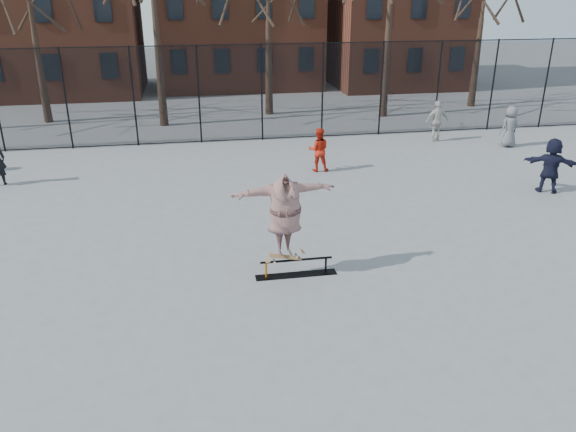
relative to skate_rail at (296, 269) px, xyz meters
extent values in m
plane|color=slate|center=(-0.38, -0.91, -0.16)|extent=(100.00, 100.00, 0.00)
cube|color=black|center=(0.00, 0.00, -0.16)|extent=(1.89, 0.29, 0.01)
cylinder|color=orange|center=(-0.70, 0.00, 0.03)|extent=(0.05, 0.05, 0.39)
cylinder|color=black|center=(0.70, 0.00, 0.03)|extent=(0.05, 0.05, 0.39)
cylinder|color=black|center=(0.00, 0.00, 0.23)|extent=(1.67, 0.05, 0.05)
imported|color=#4E3585|center=(-0.26, 0.00, 1.31)|extent=(2.42, 0.93, 1.92)
imported|color=red|center=(2.23, 7.51, 0.61)|extent=(0.84, 0.71, 1.55)
imported|color=beige|center=(8.05, 10.62, 0.69)|extent=(1.03, 0.50, 1.71)
imported|color=black|center=(9.03, 4.09, 0.73)|extent=(1.70, 1.27, 1.78)
imported|color=slate|center=(10.62, 9.28, 0.67)|extent=(0.91, 0.69, 1.67)
cylinder|color=black|center=(-6.98, 12.09, 1.84)|extent=(0.07, 0.07, 4.00)
cylinder|color=black|center=(-4.38, 12.09, 1.84)|extent=(0.07, 0.07, 4.00)
cylinder|color=black|center=(-1.78, 12.09, 1.84)|extent=(0.07, 0.07, 4.00)
cylinder|color=black|center=(0.82, 12.09, 1.84)|extent=(0.07, 0.07, 4.00)
cylinder|color=black|center=(3.42, 12.09, 1.84)|extent=(0.07, 0.07, 4.00)
cylinder|color=black|center=(6.02, 12.09, 1.84)|extent=(0.07, 0.07, 4.00)
cylinder|color=black|center=(8.62, 12.09, 1.84)|extent=(0.07, 0.07, 4.00)
cylinder|color=black|center=(11.22, 12.09, 1.84)|extent=(0.07, 0.07, 4.00)
cylinder|color=black|center=(13.82, 12.09, 1.84)|extent=(0.07, 0.07, 4.00)
cube|color=black|center=(-0.38, 12.09, 1.84)|extent=(34.00, 0.01, 4.00)
cylinder|color=black|center=(-0.38, 12.09, 3.80)|extent=(34.00, 0.04, 0.04)
cone|color=black|center=(-8.88, 16.89, 2.15)|extent=(0.40, 0.40, 4.62)
cone|color=black|center=(-3.38, 15.59, 2.15)|extent=(0.40, 0.40, 4.62)
cone|color=black|center=(2.12, 16.89, 2.15)|extent=(0.40, 0.40, 4.62)
cone|color=black|center=(7.62, 15.59, 2.15)|extent=(0.40, 0.40, 4.62)
cone|color=black|center=(13.12, 16.89, 2.15)|extent=(0.40, 0.40, 4.62)
camera|label=1|loc=(-2.17, -11.27, 6.14)|focal=35.00mm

